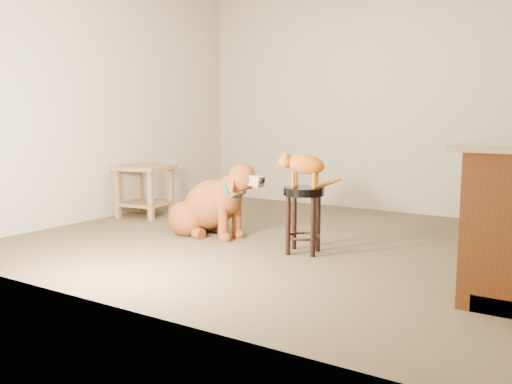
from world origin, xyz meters
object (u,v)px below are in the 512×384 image
Objects in this scene: padded_stool at (304,206)px; golden_retriever at (211,206)px; side_table at (145,183)px; tabby_kitten at (303,165)px.

padded_stool is 1.03m from golden_retriever.
padded_stool is 2.27m from side_table.
golden_retriever is at bearing 158.04° from tabby_kitten.
padded_stool is at bearing -1.49° from golden_retriever.
padded_stool is 0.85× the size of side_table.
padded_stool is at bearing -5.72° from tabby_kitten.
side_table is at bearing 151.72° from tabby_kitten.
side_table is at bearing 167.59° from padded_stool.
tabby_kitten is at bearing -12.53° from side_table.
golden_retriever is (1.20, -0.38, -0.09)m from side_table.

